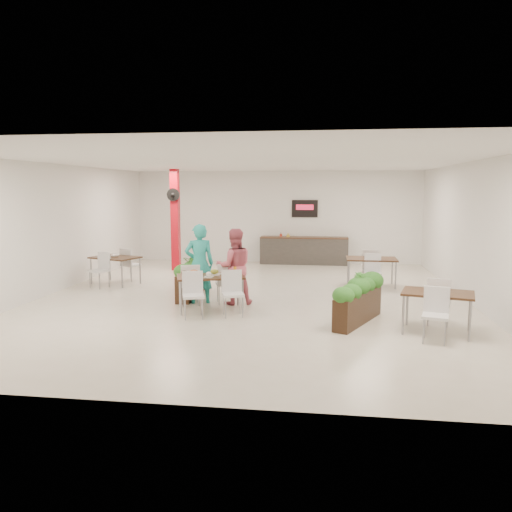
{
  "coord_description": "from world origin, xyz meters",
  "views": [
    {
      "loc": [
        1.67,
        -11.52,
        2.57
      ],
      "look_at": [
        0.19,
        -0.65,
        1.1
      ],
      "focal_mm": 35.0,
      "sensor_mm": 36.0,
      "label": 1
    }
  ],
  "objects_px": {
    "service_counter": "(304,250)",
    "main_table": "(210,281)",
    "planter_left": "(192,275)",
    "side_table_c": "(438,299)",
    "red_column": "(175,219)",
    "diner_man": "(199,264)",
    "side_table_b": "(371,262)",
    "side_table_a": "(115,261)",
    "planter_right": "(358,298)",
    "diner_woman": "(234,267)"
  },
  "relations": [
    {
      "from": "service_counter",
      "to": "main_table",
      "type": "distance_m",
      "value": 7.17
    },
    {
      "from": "planter_left",
      "to": "side_table_c",
      "type": "height_order",
      "value": "planter_left"
    },
    {
      "from": "planter_left",
      "to": "side_table_c",
      "type": "relative_size",
      "value": 1.19
    },
    {
      "from": "red_column",
      "to": "side_table_c",
      "type": "distance_m",
      "value": 9.2
    },
    {
      "from": "service_counter",
      "to": "diner_man",
      "type": "bearing_deg",
      "value": -108.43
    },
    {
      "from": "planter_left",
      "to": "side_table_b",
      "type": "height_order",
      "value": "planter_left"
    },
    {
      "from": "side_table_b",
      "to": "main_table",
      "type": "bearing_deg",
      "value": -137.75
    },
    {
      "from": "main_table",
      "to": "side_table_a",
      "type": "bearing_deg",
      "value": 141.49
    },
    {
      "from": "red_column",
      "to": "planter_right",
      "type": "relative_size",
      "value": 1.81
    },
    {
      "from": "diner_man",
      "to": "side_table_b",
      "type": "bearing_deg",
      "value": -165.68
    },
    {
      "from": "red_column",
      "to": "side_table_a",
      "type": "relative_size",
      "value": 1.92
    },
    {
      "from": "main_table",
      "to": "diner_man",
      "type": "relative_size",
      "value": 1.07
    },
    {
      "from": "diner_woman",
      "to": "side_table_a",
      "type": "height_order",
      "value": "diner_woman"
    },
    {
      "from": "red_column",
      "to": "service_counter",
      "type": "height_order",
      "value": "red_column"
    },
    {
      "from": "service_counter",
      "to": "planter_right",
      "type": "relative_size",
      "value": 1.7
    },
    {
      "from": "planter_left",
      "to": "side_table_c",
      "type": "xyz_separation_m",
      "value": [
        5.19,
        -2.47,
        0.11
      ]
    },
    {
      "from": "planter_left",
      "to": "side_table_a",
      "type": "xyz_separation_m",
      "value": [
        -2.46,
        1.22,
        0.12
      ]
    },
    {
      "from": "side_table_a",
      "to": "side_table_b",
      "type": "distance_m",
      "value": 6.92
    },
    {
      "from": "service_counter",
      "to": "side_table_b",
      "type": "relative_size",
      "value": 1.85
    },
    {
      "from": "service_counter",
      "to": "planter_left",
      "type": "xyz_separation_m",
      "value": [
        -2.48,
        -5.61,
        0.02
      ]
    },
    {
      "from": "red_column",
      "to": "side_table_b",
      "type": "distance_m",
      "value": 6.31
    },
    {
      "from": "side_table_b",
      "to": "planter_right",
      "type": "bearing_deg",
      "value": -97.96
    },
    {
      "from": "service_counter",
      "to": "main_table",
      "type": "xyz_separation_m",
      "value": [
        -1.71,
        -6.96,
        0.14
      ]
    },
    {
      "from": "diner_man",
      "to": "side_table_c",
      "type": "bearing_deg",
      "value": 141.6
    },
    {
      "from": "red_column",
      "to": "diner_woman",
      "type": "height_order",
      "value": "red_column"
    },
    {
      "from": "diner_woman",
      "to": "side_table_a",
      "type": "distance_m",
      "value": 4.12
    },
    {
      "from": "main_table",
      "to": "side_table_a",
      "type": "xyz_separation_m",
      "value": [
        -3.23,
        2.57,
        -0.0
      ]
    },
    {
      "from": "main_table",
      "to": "planter_right",
      "type": "relative_size",
      "value": 1.09
    },
    {
      "from": "main_table",
      "to": "planter_right",
      "type": "height_order",
      "value": "planter_right"
    },
    {
      "from": "red_column",
      "to": "service_counter",
      "type": "bearing_deg",
      "value": 25.0
    },
    {
      "from": "side_table_b",
      "to": "side_table_c",
      "type": "relative_size",
      "value": 0.97
    },
    {
      "from": "main_table",
      "to": "diner_woman",
      "type": "xyz_separation_m",
      "value": [
        0.41,
        0.66,
        0.22
      ]
    },
    {
      "from": "planter_left",
      "to": "planter_right",
      "type": "bearing_deg",
      "value": -26.95
    },
    {
      "from": "diner_woman",
      "to": "planter_left",
      "type": "bearing_deg",
      "value": -48.62
    },
    {
      "from": "red_column",
      "to": "diner_man",
      "type": "relative_size",
      "value": 1.78
    },
    {
      "from": "red_column",
      "to": "planter_left",
      "type": "relative_size",
      "value": 1.61
    },
    {
      "from": "red_column",
      "to": "side_table_a",
      "type": "distance_m",
      "value": 2.88
    },
    {
      "from": "service_counter",
      "to": "side_table_a",
      "type": "distance_m",
      "value": 6.61
    },
    {
      "from": "side_table_b",
      "to": "side_table_a",
      "type": "bearing_deg",
      "value": -173.76
    },
    {
      "from": "main_table",
      "to": "side_table_a",
      "type": "height_order",
      "value": "same"
    },
    {
      "from": "red_column",
      "to": "service_counter",
      "type": "distance_m",
      "value": 4.56
    },
    {
      "from": "planter_left",
      "to": "service_counter",
      "type": "bearing_deg",
      "value": 66.19
    },
    {
      "from": "planter_left",
      "to": "main_table",
      "type": "bearing_deg",
      "value": -60.33
    },
    {
      "from": "main_table",
      "to": "side_table_b",
      "type": "relative_size",
      "value": 1.18
    },
    {
      "from": "planter_right",
      "to": "side_table_a",
      "type": "xyz_separation_m",
      "value": [
        -6.3,
        3.17,
        0.14
      ]
    },
    {
      "from": "service_counter",
      "to": "side_table_b",
      "type": "bearing_deg",
      "value": -62.44
    },
    {
      "from": "main_table",
      "to": "side_table_b",
      "type": "xyz_separation_m",
      "value": [
        3.65,
        3.23,
        0.0
      ]
    },
    {
      "from": "diner_man",
      "to": "planter_left",
      "type": "relative_size",
      "value": 0.91
    },
    {
      "from": "planter_right",
      "to": "side_table_a",
      "type": "bearing_deg",
      "value": 153.26
    },
    {
      "from": "main_table",
      "to": "diner_woman",
      "type": "relative_size",
      "value": 1.13
    }
  ]
}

